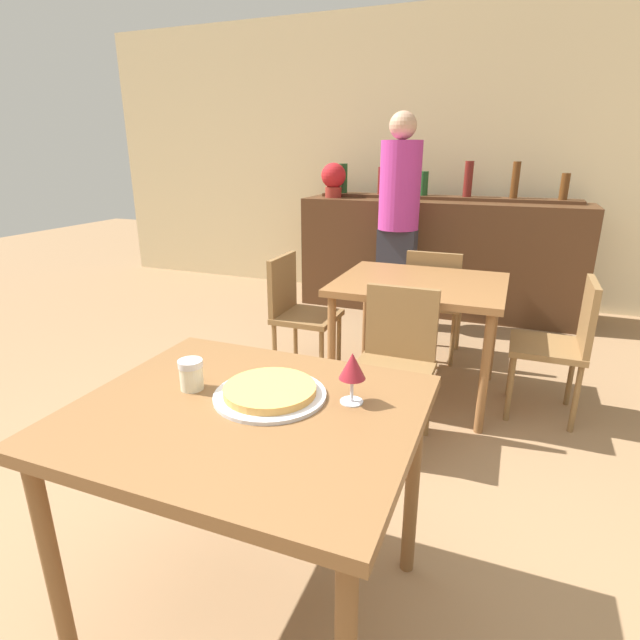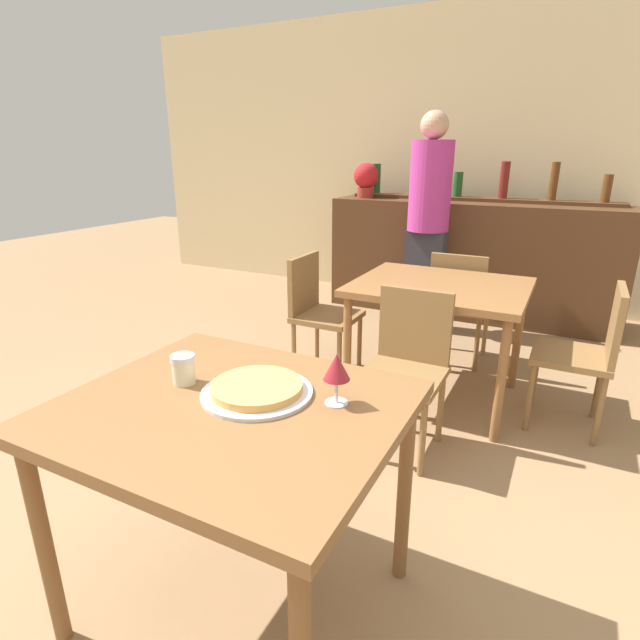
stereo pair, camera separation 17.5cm
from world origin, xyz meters
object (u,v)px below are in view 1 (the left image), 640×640
chair_far_side_left (297,307)px  chair_far_side_right (563,339)px  pizza_tray (270,392)px  person_standing (399,215)px  chair_far_side_front (395,356)px  potted_plant (333,178)px  chair_far_side_back (434,297)px  wine_glass (352,367)px  cheese_shaker (191,374)px

chair_far_side_left → chair_far_side_right: (1.65, 0.00, 0.00)m
chair_far_side_right → pizza_tray: chair_far_side_right is taller
chair_far_side_left → person_standing: person_standing is taller
chair_far_side_left → chair_far_side_right: bearing=-90.0°
pizza_tray → person_standing: person_standing is taller
chair_far_side_front → potted_plant: potted_plant is taller
chair_far_side_right → potted_plant: 2.82m
person_standing → pizza_tray: bearing=-84.2°
chair_far_side_front → pizza_tray: bearing=-96.6°
chair_far_side_back → chair_far_side_right: same height
wine_glass → chair_far_side_right: bearing=67.0°
person_standing → wine_glass: person_standing is taller
chair_far_side_back → potted_plant: 1.86m
pizza_tray → wine_glass: size_ratio=2.17×
chair_far_side_right → person_standing: bearing=-134.8°
person_standing → potted_plant: (-0.78, 0.53, 0.26)m
pizza_tray → chair_far_side_back: bearing=86.7°
chair_far_side_front → chair_far_side_left: size_ratio=1.00×
chair_far_side_front → chair_far_side_left: same height
chair_far_side_front → chair_far_side_left: (-0.82, 0.60, 0.00)m
pizza_tray → person_standing: size_ratio=0.19×
chair_far_side_left → pizza_tray: 1.90m
chair_far_side_left → pizza_tray: chair_far_side_left is taller
chair_far_side_front → potted_plant: bearing=117.1°
pizza_tray → person_standing: (-0.30, 3.00, 0.18)m
chair_far_side_front → cheese_shaker: size_ratio=8.52×
chair_far_side_front → chair_far_side_right: 1.02m
chair_far_side_right → pizza_tray: bearing=-28.8°
chair_far_side_right → potted_plant: size_ratio=2.52×
chair_far_side_back → chair_far_side_left: bearing=35.9°
chair_far_side_back → chair_far_side_right: bearing=144.1°
chair_far_side_left → pizza_tray: bearing=-158.3°
chair_far_side_left → chair_far_side_right: size_ratio=1.00×
chair_far_side_right → pizza_tray: (-0.96, -1.74, 0.31)m
chair_far_side_front → chair_far_side_left: bearing=144.1°
chair_far_side_back → person_standing: size_ratio=0.46×
potted_plant → cheese_shaker: bearing=-76.9°
chair_far_side_left → chair_far_side_front: bearing=-125.9°
cheese_shaker → potted_plant: size_ratio=0.30×
chair_far_side_front → pizza_tray: 1.19m
chair_far_side_front → chair_far_side_back: 1.19m
cheese_shaker → person_standing: size_ratio=0.05×
cheese_shaker → person_standing: bearing=91.0°
person_standing → wine_glass: size_ratio=11.28×
chair_far_side_back → chair_far_side_right: size_ratio=1.00×
chair_far_side_front → pizza_tray: size_ratio=2.39×
cheese_shaker → person_standing: person_standing is taller
potted_plant → chair_far_side_right: bearing=-41.1°
chair_far_side_left → wine_glass: wine_glass is taller
chair_far_side_left → chair_far_side_right: same height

